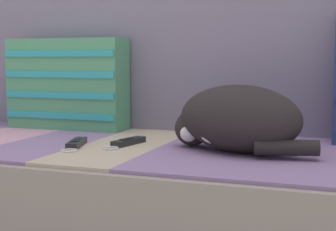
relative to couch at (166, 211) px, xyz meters
The scene contains 6 objects.
couch is the anchor object (origin of this frame).
sofa_backrest 0.62m from the couch, 90.00° to the left, with size 2.02×0.14×0.55m.
throw_pillow_striped 0.66m from the couch, 155.52° to the left, with size 0.47×0.14×0.35m.
sleeping_cat 0.40m from the couch, 14.69° to the right, with size 0.44×0.31×0.20m.
game_remote_near 0.36m from the couch, 150.92° to the right, with size 0.10×0.20×0.02m.
game_remote_far 0.26m from the couch, 151.45° to the right, with size 0.08×0.19×0.02m.
Camera 1 is at (0.56, -1.40, 0.70)m, focal length 55.00 mm.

